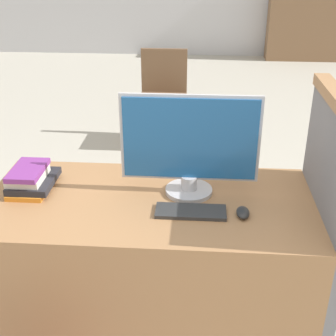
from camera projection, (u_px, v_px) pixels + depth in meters
desk at (151, 268)px, 2.27m from camera, size 1.48×0.73×0.76m
carrel_divider at (319, 231)px, 2.10m from camera, size 0.07×0.71×1.27m
monitor at (190, 145)px, 2.06m from camera, size 0.62×0.22×0.47m
keyboard at (191, 212)px, 2.00m from camera, size 0.30×0.12×0.02m
mouse at (243, 213)px, 1.98m from camera, size 0.06×0.10×0.03m
book_stack at (31, 179)px, 2.18m from camera, size 0.19×0.27×0.11m
far_chair at (163, 92)px, 4.45m from camera, size 0.44×0.44×0.89m
bookshelf_far at (314, 4)px, 7.40m from camera, size 1.39×0.32×1.78m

